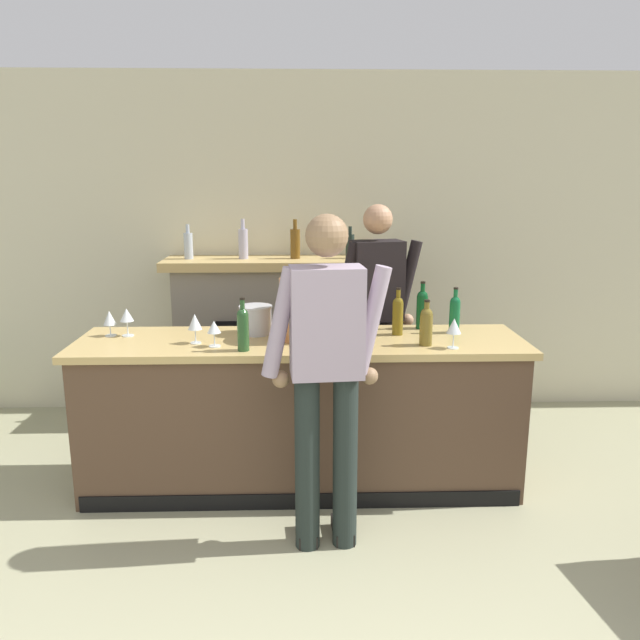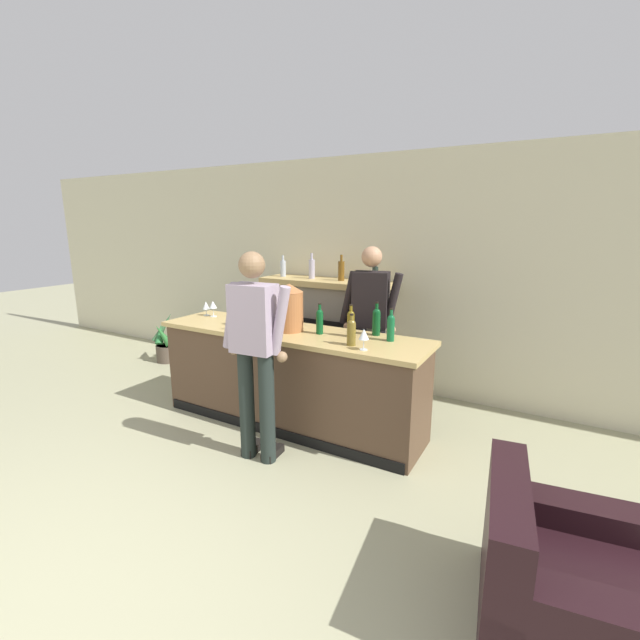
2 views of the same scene
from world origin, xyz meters
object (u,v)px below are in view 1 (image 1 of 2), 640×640
(copper_dispenser, at_px, (301,303))
(fireplace_stone, at_px, (271,337))
(wine_bottle_merlot_tall, at_px, (243,327))
(person_bartender, at_px, (376,313))
(wine_bottle_rose_blush, at_px, (352,317))
(ice_bucket_steel, at_px, (256,320))
(wine_glass_near_bucket, at_px, (195,322))
(wine_bottle_riesling_slim, at_px, (422,308))
(person_customer, at_px, (326,371))
(wine_bottle_port_short, at_px, (398,314))
(wine_glass_mid_counter, at_px, (214,328))
(wine_bottle_cabernet_heavy, at_px, (426,325))
(wine_glass_front_left, at_px, (109,319))
(wine_glass_back_row, at_px, (454,327))
(wine_bottle_chardonnay_pale, at_px, (455,313))
(wine_glass_by_dispenser, at_px, (127,316))

(copper_dispenser, bearing_deg, fireplace_stone, 101.90)
(fireplace_stone, height_order, wine_bottle_merlot_tall, fireplace_stone)
(person_bartender, height_order, copper_dispenser, person_bartender)
(wine_bottle_rose_blush, bearing_deg, ice_bucket_steel, 169.84)
(wine_glass_near_bucket, bearing_deg, person_bartender, 33.24)
(fireplace_stone, height_order, wine_bottle_riesling_slim, fireplace_stone)
(person_customer, height_order, wine_bottle_port_short, person_customer)
(fireplace_stone, bearing_deg, wine_bottle_port_short, -52.02)
(person_customer, distance_m, wine_glass_mid_counter, 0.84)
(fireplace_stone, height_order, wine_bottle_rose_blush, fireplace_stone)
(fireplace_stone, relative_size, person_customer, 0.93)
(wine_bottle_port_short, relative_size, wine_bottle_cabernet_heavy, 1.10)
(wine_glass_mid_counter, distance_m, wine_glass_front_left, 0.74)
(person_bartender, height_order, wine_bottle_riesling_slim, person_bartender)
(wine_glass_near_bucket, bearing_deg, wine_glass_front_left, 161.15)
(person_bartender, xyz_separation_m, wine_glass_back_row, (0.34, -0.93, 0.12))
(wine_bottle_riesling_slim, relative_size, wine_glass_front_left, 1.93)
(wine_bottle_cabernet_heavy, bearing_deg, person_bartender, 102.69)
(person_customer, xyz_separation_m, wine_bottle_port_short, (0.48, 0.79, 0.12))
(person_customer, distance_m, wine_bottle_riesling_slim, 1.17)
(wine_glass_front_left, bearing_deg, copper_dispenser, -5.49)
(wine_bottle_chardonnay_pale, distance_m, wine_glass_near_bucket, 1.62)
(fireplace_stone, bearing_deg, wine_bottle_rose_blush, -64.01)
(person_bartender, distance_m, wine_glass_near_bucket, 1.41)
(copper_dispenser, relative_size, wine_bottle_merlot_tall, 1.48)
(fireplace_stone, height_order, wine_glass_back_row, fireplace_stone)
(wine_bottle_chardonnay_pale, relative_size, wine_glass_front_left, 1.82)
(fireplace_stone, xyz_separation_m, wine_bottle_cabernet_heavy, (0.99, -1.35, 0.42))
(person_bartender, height_order, wine_bottle_rose_blush, person_bartender)
(copper_dispenser, bearing_deg, ice_bucket_steel, 152.92)
(copper_dispenser, bearing_deg, wine_bottle_riesling_slim, 18.00)
(wine_bottle_rose_blush, distance_m, wine_bottle_merlot_tall, 0.71)
(wine_bottle_cabernet_heavy, bearing_deg, person_customer, -138.83)
(wine_glass_by_dispenser, relative_size, wine_glass_mid_counter, 1.14)
(ice_bucket_steel, bearing_deg, wine_bottle_riesling_slim, 5.75)
(person_customer, distance_m, wine_glass_front_left, 1.55)
(wine_glass_back_row, bearing_deg, wine_glass_front_left, 170.51)
(ice_bucket_steel, bearing_deg, person_customer, -63.79)
(wine_bottle_port_short, relative_size, wine_glass_by_dispenser, 1.69)
(wine_bottle_riesling_slim, bearing_deg, wine_glass_by_dispenser, -175.61)
(copper_dispenser, height_order, wine_glass_front_left, copper_dispenser)
(wine_bottle_cabernet_heavy, distance_m, wine_glass_mid_counter, 1.25)
(ice_bucket_steel, bearing_deg, wine_bottle_merlot_tall, -96.43)
(wine_glass_mid_counter, height_order, wine_glass_front_left, wine_glass_front_left)
(wine_bottle_cabernet_heavy, xyz_separation_m, wine_glass_near_bucket, (-1.37, 0.08, 0.00))
(wine_glass_mid_counter, bearing_deg, wine_glass_front_left, 158.56)
(copper_dispenser, relative_size, wine_bottle_chardonnay_pale, 1.56)
(ice_bucket_steel, height_order, wine_glass_front_left, ice_bucket_steel)
(person_customer, distance_m, wine_glass_by_dispenser, 1.46)
(copper_dispenser, bearing_deg, wine_bottle_merlot_tall, -143.63)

